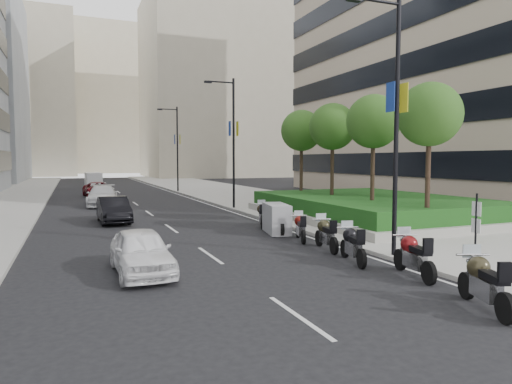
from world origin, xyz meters
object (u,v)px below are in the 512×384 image
motorcycle_1 (413,255)px  motorcycle_3 (326,234)px  car_c (102,196)px  lamp_post_2 (176,144)px  car_b (114,210)px  car_a (141,251)px  car_d (98,189)px  parking_sign (476,229)px  delivery_van (93,181)px  motorcycle_6 (262,215)px  motorcycle_0 (484,282)px  lamp_post_0 (393,113)px  motorcycle_4 (300,228)px  motorcycle_2 (352,245)px  motorcycle_5 (276,219)px  lamp_post_1 (231,136)px

motorcycle_1 → motorcycle_3: 4.49m
motorcycle_1 → car_c: bearing=29.4°
lamp_post_2 → car_c: 15.06m
motorcycle_3 → car_b: size_ratio=0.53×
car_a → car_d: size_ratio=0.82×
parking_sign → motorcycle_3: bearing=109.4°
parking_sign → car_c: size_ratio=0.47×
car_d → delivery_van: bearing=84.2°
delivery_van → car_d: bearing=-93.1°
motorcycle_1 → motorcycle_6: 11.08m
car_d → lamp_post_2: bearing=14.8°
motorcycle_0 → car_d: car_d is taller
lamp_post_0 → motorcycle_1: (-0.89, -2.17, -4.43)m
lamp_post_2 → car_a: bearing=-103.8°
motorcycle_3 → car_a: 7.20m
motorcycle_3 → car_c: 21.92m
lamp_post_0 → car_a: bearing=171.8°
motorcycle_3 → car_b: (-6.94, 11.01, 0.10)m
lamp_post_0 → parking_sign: (0.66, -3.00, -3.61)m
motorcycle_6 → delivery_van: delivery_van is taller
car_a → motorcycle_1: bearing=-25.6°
motorcycle_4 → lamp_post_2: bearing=16.3°
motorcycle_0 → motorcycle_4: size_ratio=1.13×
motorcycle_2 → parking_sign: bearing=-130.5°
motorcycle_6 → lamp_post_2: bearing=19.0°
parking_sign → car_d: parking_sign is taller
car_d → parking_sign: bearing=-81.1°
lamp_post_0 → motorcycle_3: lamp_post_0 is taller
car_d → delivery_van: 13.53m
motorcycle_2 → motorcycle_5: 6.52m
lamp_post_2 → car_c: lamp_post_2 is taller
car_c → motorcycle_5: bearing=-63.0°
lamp_post_1 → delivery_van: (-7.84, 28.64, -4.18)m
motorcycle_1 → motorcycle_4: (-0.30, 6.62, -0.07)m
motorcycle_6 → delivery_van: 37.34m
motorcycle_0 → motorcycle_6: (0.33, 14.09, -0.03)m
lamp_post_0 → motorcycle_6: (-1.13, 8.90, -4.45)m
motorcycle_0 → car_a: bearing=68.1°
parking_sign → motorcycle_2: bearing=125.0°
motorcycle_6 → delivery_van: bearing=31.8°
lamp_post_0 → motorcycle_0: lamp_post_0 is taller
motorcycle_4 → delivery_van: (-6.64, 41.20, 0.32)m
motorcycle_4 → car_c: bearing=39.0°
delivery_van → car_a: bearing=-93.0°
lamp_post_0 → car_d: bearing=104.0°
motorcycle_6 → car_d: (-6.90, 23.21, 0.07)m
motorcycle_3 → motorcycle_5: size_ratio=0.94×
delivery_van → motorcycle_3: bearing=-83.7°
lamp_post_1 → motorcycle_0: (-1.46, -22.18, -4.42)m
lamp_post_2 → lamp_post_1: bearing=-90.0°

